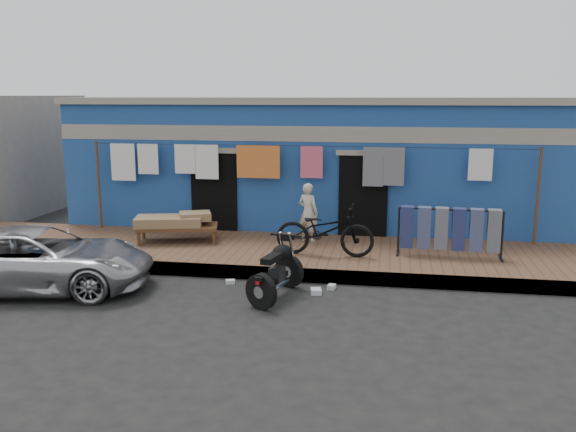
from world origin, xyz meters
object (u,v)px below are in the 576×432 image
object	(u,v)px
seated_person	(308,212)
jeans_rack	(450,231)
charpoy	(178,228)
car	(37,258)
motorcycle	(276,269)
bicycle	(325,225)

from	to	relation	value
seated_person	jeans_rack	world-z (taller)	seated_person
charpoy	seated_person	bearing A→B (deg)	10.38
seated_person	charpoy	size ratio (longest dim) A/B	0.66
jeans_rack	car	bearing A→B (deg)	-160.03
car	motorcycle	distance (m)	4.26
seated_person	charpoy	distance (m)	2.88
car	jeans_rack	distance (m)	7.79
motorcycle	jeans_rack	size ratio (longest dim) A/B	0.78
bicycle	charpoy	world-z (taller)	bicycle
seated_person	bicycle	size ratio (longest dim) A/B	0.67
bicycle	charpoy	size ratio (longest dim) A/B	0.99
seated_person	motorcycle	size ratio (longest dim) A/B	0.78
seated_person	charpoy	xyz separation A→B (m)	(-2.81, -0.52, -0.34)
seated_person	jeans_rack	xyz separation A→B (m)	(2.95, -0.78, -0.14)
jeans_rack	seated_person	bearing A→B (deg)	165.13
charpoy	bicycle	bearing A→B (deg)	-10.72
seated_person	charpoy	bearing A→B (deg)	35.07
car	bicycle	size ratio (longest dim) A/B	2.10
car	seated_person	world-z (taller)	seated_person
motorcycle	bicycle	bearing A→B (deg)	84.58
seated_person	bicycle	world-z (taller)	seated_person
car	seated_person	xyz separation A→B (m)	(4.37, 3.44, 0.32)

